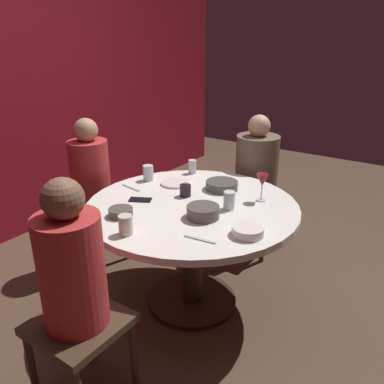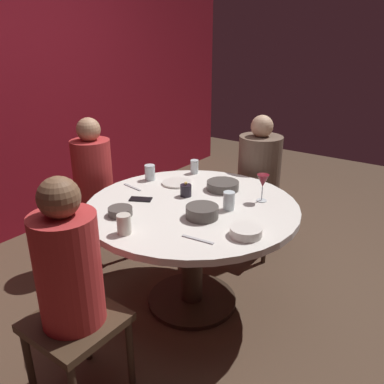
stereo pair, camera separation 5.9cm
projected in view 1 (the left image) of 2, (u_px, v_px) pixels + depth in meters
ground_plane at (192, 301)px, 2.71m from camera, size 8.00×8.00×0.00m
back_wall at (2, 88)px, 3.22m from camera, size 6.00×0.10×2.60m
dining_table at (192, 226)px, 2.50m from camera, size 1.32×1.32×0.73m
seated_diner_left at (73, 275)px, 1.73m from camera, size 0.40×0.40×1.17m
seated_diner_back at (91, 178)px, 2.93m from camera, size 0.40×0.40×1.16m
seated_diner_right at (256, 169)px, 3.14m from camera, size 0.40×0.40×1.14m
candle_holder at (185, 190)px, 2.55m from camera, size 0.07×0.07×0.10m
wine_glass at (262, 181)px, 2.45m from camera, size 0.08×0.08×0.18m
dinner_plate at (175, 183)px, 2.77m from camera, size 0.21×0.21×0.01m
cell_phone at (140, 200)px, 2.49m from camera, size 0.13×0.16×0.01m
bowl_serving_large at (248, 231)px, 2.05m from camera, size 0.17×0.17×0.05m
bowl_salad_center at (222, 185)px, 2.66m from camera, size 0.22×0.22×0.06m
bowl_small_white at (121, 212)px, 2.27m from camera, size 0.14×0.14×0.05m
bowl_sauce_side at (203, 212)px, 2.25m from camera, size 0.19×0.19×0.07m
cup_near_candle at (126, 225)px, 2.05m from camera, size 0.07×0.07×0.11m
cup_by_left_diner at (148, 173)px, 2.82m from camera, size 0.07×0.07×0.11m
cup_by_right_diner at (229, 200)px, 2.35m from camera, size 0.07×0.07×0.11m
cup_center_front at (192, 167)px, 2.97m from camera, size 0.06×0.06×0.10m
fork_near_plate at (131, 188)px, 2.69m from camera, size 0.04×0.18×0.01m
knife_near_plate at (200, 239)px, 2.01m from camera, size 0.04×0.18×0.01m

